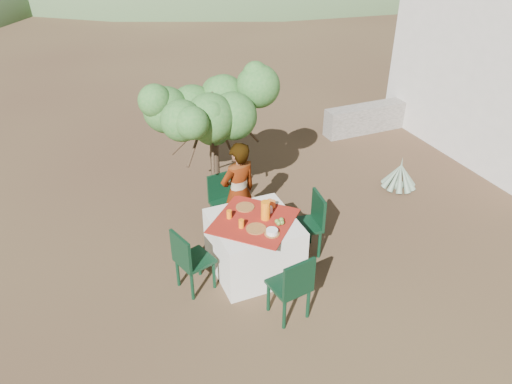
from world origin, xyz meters
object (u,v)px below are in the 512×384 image
(chair_near, at_px, (293,285))
(juice_pitcher, at_px, (265,210))
(chair_far, at_px, (224,199))
(chair_left, at_px, (189,259))
(chair_right, at_px, (310,221))
(person, at_px, (238,193))
(shrub_tree, at_px, (216,116))
(agave, at_px, (400,176))
(table, at_px, (254,245))

(chair_near, distance_m, juice_pitcher, 1.04)
(chair_far, bearing_deg, chair_left, -133.77)
(juice_pitcher, bearing_deg, chair_right, 5.72)
(person, distance_m, shrub_tree, 1.12)
(chair_near, bearing_deg, chair_right, -135.24)
(chair_right, bearing_deg, shrub_tree, -143.84)
(chair_far, height_order, agave, chair_far)
(table, xyz_separation_m, chair_right, (0.83, 0.05, 0.11))
(chair_right, bearing_deg, chair_near, -29.17)
(table, height_order, agave, table)
(table, xyz_separation_m, person, (0.07, 0.71, 0.37))
(chair_far, xyz_separation_m, chair_near, (0.10, -2.04, 0.03))
(agave, bearing_deg, chair_left, -164.87)
(shrub_tree, bearing_deg, juice_pitcher, -86.06)
(agave, bearing_deg, juice_pitcher, -160.73)
(table, xyz_separation_m, chair_near, (0.06, -0.98, 0.11))
(chair_near, relative_size, chair_right, 0.99)
(chair_near, bearing_deg, shrub_tree, -98.16)
(person, bearing_deg, chair_left, 26.22)
(chair_left, height_order, person, person)
(chair_near, xyz_separation_m, chair_right, (0.76, 1.03, 0.00))
(table, relative_size, chair_right, 1.46)
(table, bearing_deg, chair_near, -86.46)
(chair_right, distance_m, agave, 2.39)
(chair_near, height_order, agave, chair_near)
(chair_left, bearing_deg, table, -102.61)
(agave, distance_m, juice_pitcher, 3.11)
(chair_far, relative_size, juice_pitcher, 3.35)
(table, distance_m, agave, 3.17)
(table, height_order, chair_left, chair_left)
(shrub_tree, height_order, agave, shrub_tree)
(table, distance_m, shrub_tree, 1.89)
(person, relative_size, juice_pitcher, 6.00)
(chair_far, distance_m, chair_left, 1.40)
(chair_right, bearing_deg, person, -123.56)
(table, relative_size, chair_far, 1.56)
(chair_right, relative_size, juice_pitcher, 3.57)
(chair_right, height_order, shrub_tree, shrub_tree)
(table, distance_m, chair_near, 0.99)
(chair_near, xyz_separation_m, person, (0.01, 1.69, 0.26))
(chair_left, height_order, shrub_tree, shrub_tree)
(chair_right, relative_size, agave, 1.43)
(shrub_tree, height_order, juice_pitcher, shrub_tree)
(person, relative_size, agave, 2.41)
(table, relative_size, juice_pitcher, 5.23)
(chair_right, bearing_deg, juice_pitcher, -76.82)
(juice_pitcher, bearing_deg, table, 171.50)
(chair_left, bearing_deg, shrub_tree, -47.60)
(table, height_order, chair_far, chair_far)
(shrub_tree, relative_size, agave, 3.19)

